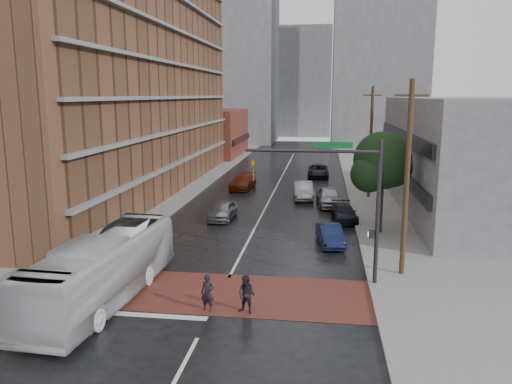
% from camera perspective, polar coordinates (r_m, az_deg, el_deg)
% --- Properties ---
extents(ground, '(160.00, 160.00, 0.00)m').
position_cam_1_polar(ground, '(23.67, -4.28, -11.93)').
color(ground, black).
rests_on(ground, ground).
extents(crosswalk, '(14.00, 5.00, 0.02)m').
position_cam_1_polar(crosswalk, '(24.12, -4.03, -11.45)').
color(crosswalk, maroon).
rests_on(crosswalk, ground).
extents(sidewalk_west, '(9.00, 90.00, 0.15)m').
position_cam_1_polar(sidewalk_west, '(49.88, -11.31, 0.25)').
color(sidewalk_west, gray).
rests_on(sidewalk_west, ground).
extents(sidewalk_east, '(9.00, 90.00, 0.15)m').
position_cam_1_polar(sidewalk_east, '(47.70, 15.83, -0.44)').
color(sidewalk_east, gray).
rests_on(sidewalk_east, ground).
extents(apartment_block, '(10.00, 44.00, 28.00)m').
position_cam_1_polar(apartment_block, '(49.22, -15.20, 16.24)').
color(apartment_block, brown).
rests_on(apartment_block, ground).
extents(storefront_west, '(8.00, 16.00, 7.00)m').
position_cam_1_polar(storefront_west, '(77.33, -4.77, 6.76)').
color(storefront_west, brown).
rests_on(storefront_west, ground).
extents(building_east, '(11.00, 26.00, 9.00)m').
position_cam_1_polar(building_east, '(43.24, 23.64, 3.84)').
color(building_east, gray).
rests_on(building_east, ground).
extents(distant_tower_west, '(18.00, 16.00, 32.00)m').
position_cam_1_polar(distant_tower_west, '(101.26, -3.02, 14.86)').
color(distant_tower_west, gray).
rests_on(distant_tower_west, ground).
extents(distant_tower_east, '(16.00, 14.00, 36.00)m').
position_cam_1_polar(distant_tower_east, '(94.19, 13.93, 16.07)').
color(distant_tower_east, gray).
rests_on(distant_tower_east, ground).
extents(distant_tower_center, '(12.00, 10.00, 24.00)m').
position_cam_1_polar(distant_tower_center, '(116.43, 5.54, 12.36)').
color(distant_tower_center, gray).
rests_on(distant_tower_center, ground).
extents(street_tree, '(4.20, 4.10, 6.90)m').
position_cam_1_polar(street_tree, '(33.87, 14.25, 3.08)').
color(street_tree, '#332319').
rests_on(street_tree, ground).
extents(signal_mast, '(6.50, 0.30, 7.20)m').
position_cam_1_polar(signal_mast, '(24.26, 10.46, 0.18)').
color(signal_mast, '#2D2D33').
rests_on(signal_mast, ground).
extents(utility_pole_near, '(1.60, 0.26, 10.00)m').
position_cam_1_polar(utility_pole_near, '(25.97, 16.86, 1.51)').
color(utility_pole_near, '#473321').
rests_on(utility_pole_near, ground).
extents(utility_pole_far, '(1.60, 0.26, 10.00)m').
position_cam_1_polar(utility_pole_far, '(45.68, 12.97, 5.63)').
color(utility_pole_far, '#473321').
rests_on(utility_pole_far, ground).
extents(transit_bus, '(3.13, 11.09, 3.06)m').
position_cam_1_polar(transit_bus, '(23.77, -16.94, -8.36)').
color(transit_bus, silver).
rests_on(transit_bus, ground).
extents(pedestrian_a, '(0.65, 0.48, 1.64)m').
position_cam_1_polar(pedestrian_a, '(22.04, -5.55, -11.43)').
color(pedestrian_a, black).
rests_on(pedestrian_a, ground).
extents(pedestrian_b, '(0.98, 0.87, 1.69)m').
position_cam_1_polar(pedestrian_b, '(21.73, -1.09, -11.65)').
color(pedestrian_b, black).
rests_on(pedestrian_b, ground).
extents(car_travel_a, '(1.90, 4.18, 1.39)m').
position_cam_1_polar(car_travel_a, '(37.61, -3.81, -2.09)').
color(car_travel_a, '#989B9F').
rests_on(car_travel_a, ground).
extents(car_travel_b, '(2.12, 4.85, 1.55)m').
position_cam_1_polar(car_travel_b, '(45.09, 5.41, 0.19)').
color(car_travel_b, '#9D9EA4').
rests_on(car_travel_b, ground).
extents(car_travel_c, '(2.44, 4.93, 1.38)m').
position_cam_1_polar(car_travel_c, '(49.71, -1.51, 1.15)').
color(car_travel_c, maroon).
rests_on(car_travel_c, ground).
extents(suv_travel, '(2.38, 5.10, 1.41)m').
position_cam_1_polar(suv_travel, '(57.36, 7.13, 2.41)').
color(suv_travel, black).
rests_on(suv_travel, ground).
extents(car_parked_near, '(1.93, 4.00, 1.26)m').
position_cam_1_polar(car_parked_near, '(31.56, 8.48, -4.88)').
color(car_parked_near, '#111B3E').
rests_on(car_parked_near, ground).
extents(car_parked_mid, '(2.11, 4.29, 1.20)m').
position_cam_1_polar(car_parked_mid, '(37.71, 10.05, -2.35)').
color(car_parked_mid, black).
rests_on(car_parked_mid, ground).
extents(car_parked_far, '(2.34, 4.87, 1.61)m').
position_cam_1_polar(car_parked_far, '(42.47, 8.32, -0.52)').
color(car_parked_far, '#9C9DA3').
rests_on(car_parked_far, ground).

